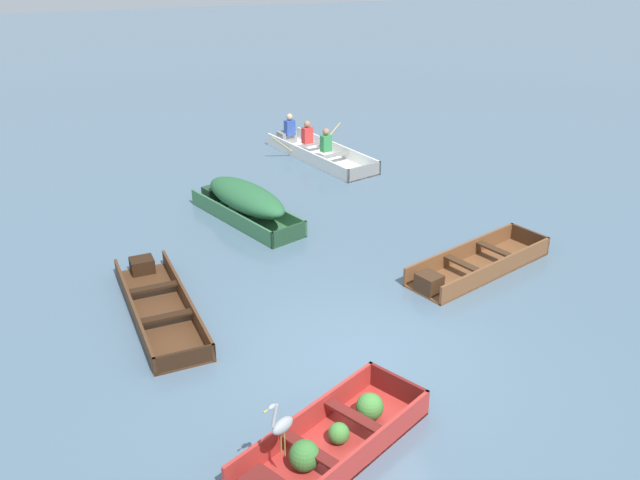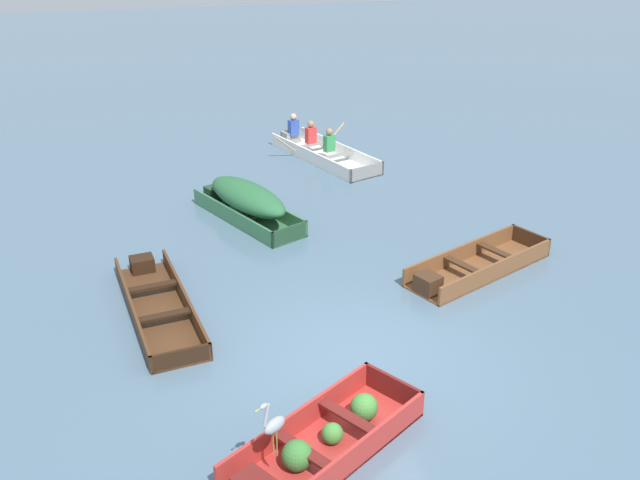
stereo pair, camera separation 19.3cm
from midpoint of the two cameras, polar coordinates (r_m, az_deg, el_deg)
ground_plane at (r=11.02m, az=3.44°, el=-9.69°), size 80.00×80.00×0.00m
dinghy_red_foreground at (r=9.35m, az=0.81°, el=-15.94°), size 2.91×2.41×0.43m
skiff_dark_varnish_near_moored at (r=12.55m, az=-12.45°, el=-4.96°), size 1.48×3.58×0.31m
skiff_wooden_brown_mid_moored at (r=13.69m, az=12.62°, el=-2.12°), size 3.23×2.15×0.37m
skiff_green_far_moored at (r=15.56m, az=-5.52°, el=3.23°), size 2.15×3.16×0.83m
rowboat_white_with_crew at (r=19.49m, az=0.22°, el=7.24°), size 2.48×3.85×0.92m
heron_on_dinghy at (r=8.50m, az=-3.08°, el=-14.49°), size 0.42×0.32×0.84m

